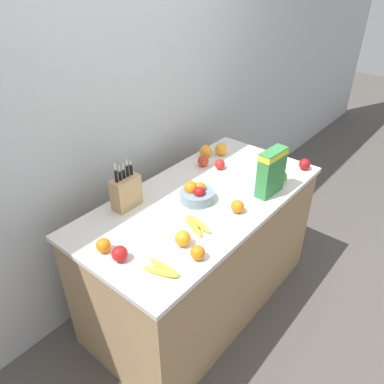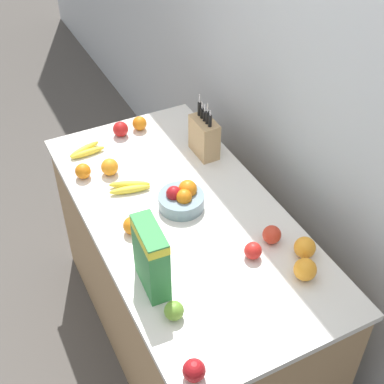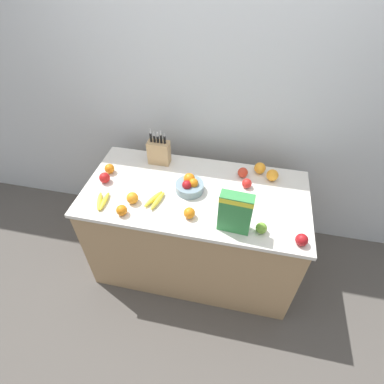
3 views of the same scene
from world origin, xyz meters
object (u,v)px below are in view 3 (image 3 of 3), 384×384
(knife_block, at_px, (159,152))
(apple_front, at_px, (243,172))
(cereal_box, at_px, (235,211))
(orange_by_cereal, at_px, (122,210))
(apple_rear, at_px, (302,240))
(apple_by_knife_block, at_px, (261,228))
(apple_leftmost, at_px, (105,178))
(apple_near_bananas, at_px, (247,183))
(orange_mid_right, at_px, (110,169))
(orange_near_bowl, at_px, (272,175))
(banana_bunch_right, at_px, (156,200))
(orange_front_center, at_px, (132,198))
(fruit_bowl, at_px, (190,185))
(orange_mid_left, at_px, (189,213))
(banana_bunch_left, at_px, (102,201))
(orange_back_center, at_px, (260,168))

(knife_block, bearing_deg, apple_front, -3.25)
(cereal_box, xyz_separation_m, orange_by_cereal, (-0.75, -0.03, -0.12))
(apple_rear, xyz_separation_m, apple_by_knife_block, (-0.24, 0.04, -0.00))
(apple_leftmost, xyz_separation_m, apple_near_bananas, (1.05, 0.16, -0.00))
(cereal_box, bearing_deg, orange_mid_right, 163.95)
(knife_block, distance_m, orange_by_cereal, 0.61)
(apple_rear, height_order, apple_by_knife_block, apple_rear)
(orange_near_bowl, xyz_separation_m, orange_mid_right, (-1.24, -0.18, -0.01))
(apple_by_knife_block, height_order, orange_near_bowl, orange_near_bowl)
(apple_near_bananas, bearing_deg, knife_block, 167.86)
(apple_leftmost, bearing_deg, banana_bunch_right, -15.74)
(apple_near_bananas, xyz_separation_m, orange_front_center, (-0.77, -0.33, 0.01))
(orange_by_cereal, relative_size, orange_mid_right, 0.99)
(fruit_bowl, relative_size, orange_mid_right, 2.70)
(apple_near_bananas, bearing_deg, banana_bunch_right, -154.92)
(orange_by_cereal, bearing_deg, orange_mid_left, 8.81)
(banana_bunch_left, xyz_separation_m, apple_front, (0.94, 0.49, 0.02))
(apple_rear, xyz_separation_m, orange_mid_right, (-1.42, 0.40, -0.00))
(knife_block, relative_size, apple_front, 3.94)
(apple_rear, xyz_separation_m, apple_front, (-0.41, 0.57, 0.00))
(cereal_box, height_order, apple_front, cereal_box)
(apple_by_knife_block, distance_m, orange_front_center, 0.89)
(apple_front, relative_size, orange_front_center, 0.94)
(orange_front_center, bearing_deg, apple_near_bananas, 23.04)
(banana_bunch_left, distance_m, apple_leftmost, 0.23)
(fruit_bowl, bearing_deg, apple_rear, -23.20)
(apple_leftmost, bearing_deg, apple_by_knife_block, -11.73)
(orange_front_center, xyz_separation_m, orange_mid_right, (-0.29, 0.27, -0.00))
(cereal_box, xyz_separation_m, apple_by_knife_block, (0.18, 0.01, -0.12))
(orange_front_center, height_order, orange_mid_left, orange_front_center)
(orange_front_center, distance_m, orange_mid_left, 0.42)
(apple_front, xyz_separation_m, orange_near_bowl, (0.22, 0.01, 0.01))
(banana_bunch_left, relative_size, apple_front, 2.40)
(orange_near_bowl, bearing_deg, fruit_bowl, -157.51)
(cereal_box, height_order, orange_back_center, cereal_box)
(banana_bunch_right, height_order, apple_rear, apple_rear)
(apple_front, distance_m, orange_back_center, 0.15)
(apple_rear, height_order, orange_back_center, orange_back_center)
(banana_bunch_right, height_order, orange_front_center, orange_front_center)
(apple_by_knife_block, distance_m, apple_near_bananas, 0.43)
(apple_leftmost, height_order, orange_back_center, orange_back_center)
(cereal_box, distance_m, orange_by_cereal, 0.76)
(banana_bunch_left, height_order, apple_leftmost, apple_leftmost)
(apple_leftmost, height_order, orange_by_cereal, apple_leftmost)
(fruit_bowl, relative_size, orange_front_center, 2.48)
(orange_by_cereal, distance_m, orange_front_center, 0.13)
(banana_bunch_right, height_order, orange_near_bowl, orange_near_bowl)
(orange_front_center, bearing_deg, banana_bunch_left, -166.15)
(apple_front, distance_m, orange_mid_right, 1.03)
(fruit_bowl, height_order, apple_front, fruit_bowl)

